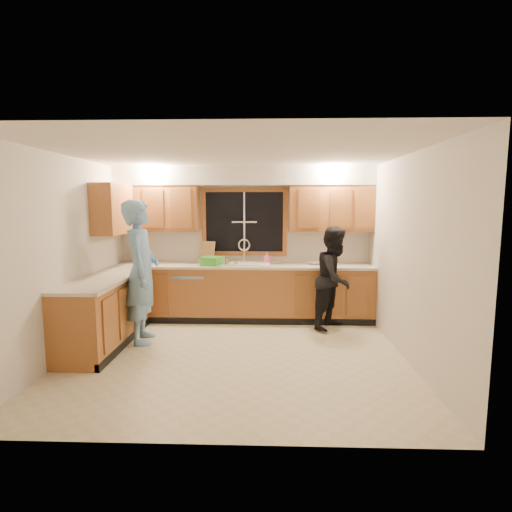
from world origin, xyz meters
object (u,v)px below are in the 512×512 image
(sink, at_px, (243,268))
(dishwasher, at_px, (192,295))
(soap_bottle, at_px, (267,258))
(stove, at_px, (86,324))
(woman, at_px, (335,278))
(bowl, at_px, (314,263))
(dish_crate, at_px, (212,261))
(knife_block, at_px, (142,257))
(man, at_px, (141,272))

(sink, relative_size, dishwasher, 1.05)
(sink, relative_size, soap_bottle, 4.30)
(stove, distance_m, woman, 3.53)
(bowl, bearing_deg, dish_crate, -174.99)
(stove, distance_m, dish_crate, 2.21)
(woman, distance_m, knife_block, 3.19)
(woman, bearing_deg, soap_bottle, 101.28)
(dishwasher, bearing_deg, woman, -10.52)
(dishwasher, bearing_deg, sink, 0.99)
(man, distance_m, soap_bottle, 2.09)
(sink, relative_size, stove, 0.96)
(dishwasher, height_order, dish_crate, dish_crate)
(knife_block, height_order, bowl, knife_block)
(soap_bottle, bearing_deg, bowl, -3.92)
(sink, relative_size, bowl, 4.30)
(sink, bearing_deg, dish_crate, -166.04)
(dishwasher, bearing_deg, dish_crate, -17.24)
(stove, bearing_deg, soap_bottle, 40.95)
(woman, xyz_separation_m, bowl, (-0.27, 0.46, 0.16))
(sink, height_order, dishwasher, sink)
(man, height_order, soap_bottle, man)
(stove, relative_size, knife_block, 4.12)
(sink, distance_m, dish_crate, 0.53)
(sink, bearing_deg, woman, -17.04)
(sink, bearing_deg, knife_block, 177.17)
(sink, height_order, man, man)
(knife_block, bearing_deg, dish_crate, -25.16)
(man, distance_m, dish_crate, 1.30)
(stove, height_order, dish_crate, dish_crate)
(dish_crate, bearing_deg, knife_block, 170.22)
(dishwasher, relative_size, dish_crate, 2.73)
(knife_block, bearing_deg, woman, -24.84)
(woman, xyz_separation_m, soap_bottle, (-1.04, 0.51, 0.24))
(dishwasher, height_order, man, man)
(dishwasher, relative_size, soap_bottle, 4.10)
(woman, bearing_deg, knife_block, 117.98)
(sink, relative_size, man, 0.44)
(sink, height_order, bowl, sink)
(bowl, bearing_deg, dishwasher, -178.99)
(sink, relative_size, woman, 0.55)
(dishwasher, distance_m, woman, 2.34)
(dishwasher, xyz_separation_m, knife_block, (-0.86, 0.10, 0.62))
(sink, xyz_separation_m, woman, (1.43, -0.44, -0.08))
(soap_bottle, bearing_deg, man, -145.05)
(woman, xyz_separation_m, knife_block, (-3.13, 0.52, 0.25))
(woman, relative_size, dish_crate, 5.22)
(dish_crate, bearing_deg, sink, 13.96)
(man, bearing_deg, sink, -58.97)
(bowl, bearing_deg, knife_block, 178.72)
(woman, relative_size, bowl, 7.82)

